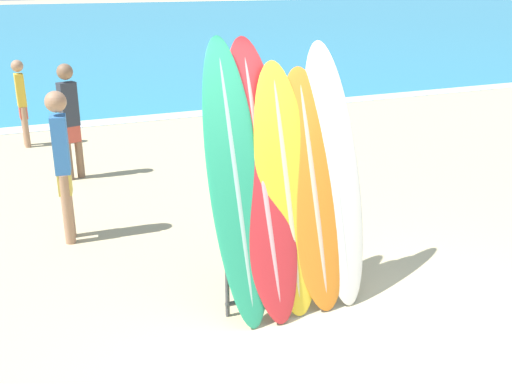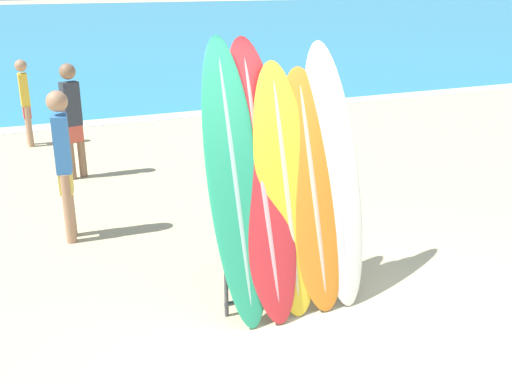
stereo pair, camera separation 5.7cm
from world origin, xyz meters
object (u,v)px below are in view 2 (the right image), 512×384
at_px(surfboard_rack, 289,260).
at_px(person_mid_beach, 25,100).
at_px(surfboard_slot_3, 312,190).
at_px(surfboard_slot_0, 235,183).
at_px(surfboard_slot_4, 334,174).
at_px(surfboard_slot_1, 261,180).
at_px(person_far_left, 64,161).
at_px(person_near_water, 72,117).
at_px(surfboard_slot_2, 286,190).

xyz_separation_m(surfboard_rack, person_mid_beach, (-1.92, 6.92, 0.40)).
distance_m(surfboard_slot_3, person_mid_beach, 7.20).
xyz_separation_m(surfboard_slot_0, person_mid_beach, (-1.43, 6.81, -0.39)).
distance_m(surfboard_slot_4, person_mid_beach, 7.25).
xyz_separation_m(surfboard_slot_1, person_far_left, (-1.49, 2.21, -0.26)).
bearing_deg(surfboard_slot_0, surfboard_slot_3, -4.42).
distance_m(surfboard_rack, surfboard_slot_1, 0.82).
bearing_deg(surfboard_slot_1, surfboard_rack, -27.35).
relative_size(surfboard_slot_0, person_far_left, 1.40).
height_order(surfboard_slot_1, surfboard_slot_3, surfboard_slot_1).
bearing_deg(surfboard_slot_4, surfboard_slot_0, 178.97).
bearing_deg(surfboard_rack, surfboard_slot_3, 13.01).
distance_m(surfboard_slot_1, person_mid_beach, 7.01).
distance_m(surfboard_slot_4, person_far_left, 3.16).
xyz_separation_m(surfboard_slot_3, person_near_water, (-1.61, 4.60, -0.14)).
xyz_separation_m(surfboard_slot_3, person_mid_beach, (-2.17, 6.86, -0.24)).
xyz_separation_m(surfboard_slot_0, surfboard_slot_4, (0.99, -0.02, -0.04)).
height_order(surfboard_slot_2, surfboard_slot_4, surfboard_slot_4).
xyz_separation_m(surfboard_rack, surfboard_slot_0, (-0.49, 0.11, 0.79)).
xyz_separation_m(person_near_water, person_mid_beach, (-0.56, 2.26, -0.10)).
distance_m(surfboard_slot_3, person_far_left, 3.02).
height_order(surfboard_slot_3, surfboard_slot_4, surfboard_slot_4).
relative_size(person_mid_beach, person_far_left, 0.88).
bearing_deg(person_near_water, surfboard_slot_1, 86.37).
bearing_deg(surfboard_slot_3, surfboard_slot_0, 175.58).
bearing_deg(surfboard_slot_2, person_near_water, 106.29).
bearing_deg(person_near_water, surfboard_slot_2, 88.75).
relative_size(surfboard_slot_4, person_far_left, 1.35).
bearing_deg(surfboard_slot_3, person_near_water, 109.29).
bearing_deg(surfboard_slot_3, person_mid_beach, 107.55).
relative_size(surfboard_rack, surfboard_slot_4, 0.54).
height_order(surfboard_slot_1, person_far_left, surfboard_slot_1).
bearing_deg(person_far_left, surfboard_slot_3, 50.53).
height_order(surfboard_slot_1, person_near_water, surfboard_slot_1).
bearing_deg(surfboard_slot_3, surfboard_rack, -166.99).
bearing_deg(person_far_left, surfboard_slot_4, 54.36).
height_order(surfboard_slot_2, person_near_water, surfboard_slot_2).
bearing_deg(person_near_water, surfboard_slot_0, 83.28).
bearing_deg(surfboard_slot_4, surfboard_slot_3, -170.84).
relative_size(surfboard_rack, surfboard_slot_0, 0.53).
relative_size(surfboard_slot_1, surfboard_slot_3, 1.13).
xyz_separation_m(surfboard_slot_2, person_near_water, (-1.34, 4.59, -0.17)).
relative_size(surfboard_rack, surfboard_slot_2, 0.58).
relative_size(surfboard_slot_4, person_near_water, 1.37).
xyz_separation_m(surfboard_slot_2, surfboard_slot_4, (0.51, 0.03, 0.07)).
height_order(surfboard_slot_1, surfboard_slot_2, surfboard_slot_1).
xyz_separation_m(surfboard_rack, person_near_water, (-1.36, 4.66, 0.51)).
bearing_deg(surfboard_rack, person_mid_beach, 105.52).
bearing_deg(surfboard_slot_3, person_far_left, 131.11).
distance_m(surfboard_slot_0, surfboard_slot_1, 0.25).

